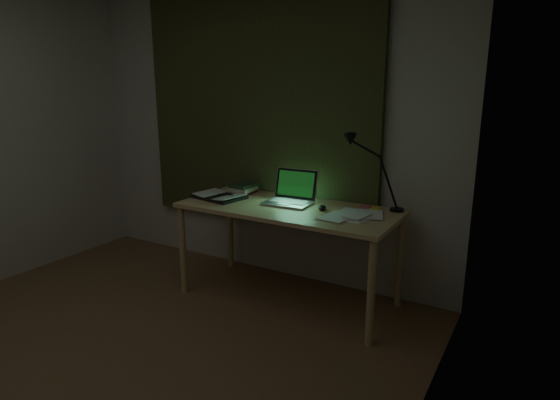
{
  "coord_description": "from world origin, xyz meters",
  "views": [
    {
      "loc": [
        2.18,
        -1.36,
        1.63
      ],
      "look_at": [
        0.54,
        1.44,
        0.82
      ],
      "focal_mm": 30.0,
      "sensor_mm": 36.0,
      "label": 1
    }
  ],
  "objects_px": {
    "desk_lamp": "(399,175)",
    "open_textbook": "(219,196)",
    "laptop": "(288,188)",
    "book_stack": "(244,188)",
    "loose_papers": "(352,215)",
    "desk": "(288,254)"
  },
  "relations": [
    {
      "from": "desk",
      "to": "laptop",
      "type": "relative_size",
      "value": 4.16
    },
    {
      "from": "loose_papers",
      "to": "desk_lamp",
      "type": "distance_m",
      "value": 0.45
    },
    {
      "from": "laptop",
      "to": "open_textbook",
      "type": "relative_size",
      "value": 1.02
    },
    {
      "from": "desk",
      "to": "desk_lamp",
      "type": "height_order",
      "value": "desk_lamp"
    },
    {
      "from": "desk",
      "to": "open_textbook",
      "type": "xyz_separation_m",
      "value": [
        -0.6,
        -0.05,
        0.39
      ]
    },
    {
      "from": "loose_papers",
      "to": "desk_lamp",
      "type": "xyz_separation_m",
      "value": [
        0.23,
        0.28,
        0.26
      ]
    },
    {
      "from": "loose_papers",
      "to": "book_stack",
      "type": "bearing_deg",
      "value": 170.05
    },
    {
      "from": "desk_lamp",
      "to": "open_textbook",
      "type": "bearing_deg",
      "value": -165.4
    },
    {
      "from": "laptop",
      "to": "book_stack",
      "type": "height_order",
      "value": "laptop"
    },
    {
      "from": "desk",
      "to": "book_stack",
      "type": "relative_size",
      "value": 7.38
    },
    {
      "from": "loose_papers",
      "to": "desk_lamp",
      "type": "bearing_deg",
      "value": 50.43
    },
    {
      "from": "open_textbook",
      "to": "book_stack",
      "type": "distance_m",
      "value": 0.25
    },
    {
      "from": "laptop",
      "to": "loose_papers",
      "type": "height_order",
      "value": "laptop"
    },
    {
      "from": "open_textbook",
      "to": "loose_papers",
      "type": "distance_m",
      "value": 1.1
    },
    {
      "from": "book_stack",
      "to": "loose_papers",
      "type": "height_order",
      "value": "book_stack"
    },
    {
      "from": "desk",
      "to": "desk_lamp",
      "type": "distance_m",
      "value": 1.01
    },
    {
      "from": "book_stack",
      "to": "desk_lamp",
      "type": "relative_size",
      "value": 0.41
    },
    {
      "from": "loose_papers",
      "to": "desk",
      "type": "bearing_deg",
      "value": -179.54
    },
    {
      "from": "desk_lamp",
      "to": "desk",
      "type": "bearing_deg",
      "value": -158.12
    },
    {
      "from": "desk",
      "to": "laptop",
      "type": "height_order",
      "value": "laptop"
    },
    {
      "from": "laptop",
      "to": "loose_papers",
      "type": "bearing_deg",
      "value": -8.85
    },
    {
      "from": "laptop",
      "to": "desk_lamp",
      "type": "relative_size",
      "value": 0.74
    }
  ]
}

